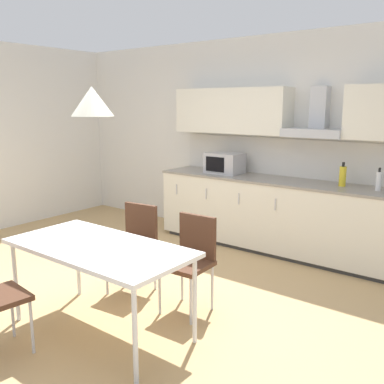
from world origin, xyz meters
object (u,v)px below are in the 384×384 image
Objects in this scene: bottle_yellow at (343,176)px; chair_far_right at (191,253)px; dining_table at (99,251)px; bottle_white at (379,181)px; chair_far_left at (135,239)px; microwave at (224,163)px; pendant_lamp at (92,101)px.

bottle_yellow reaches higher than chair_far_right.
bottle_yellow reaches higher than dining_table.
bottle_white is 2.69m from chair_far_left.
bottle_yellow is (1.59, 0.04, -0.02)m from microwave.
chair_far_right is (0.35, 0.77, -0.17)m from dining_table.
bottle_white is at bearing 62.67° from dining_table.
microwave is 2.03m from chair_far_left.
pendant_lamp is (0.00, -0.00, 1.18)m from dining_table.
bottle_white reaches higher than chair_far_right.
bottle_white is 0.29× the size of chair_far_left.
pendant_lamp is at bearing -110.07° from bottle_yellow.
chair_far_left is 0.71m from chair_far_right.
pendant_lamp is at bearing -90.00° from dining_table.
chair_far_right is (0.71, 0.00, 0.00)m from chair_far_left.
bottle_white is 0.29× the size of chair_far_right.
bottle_yellow is at bearing 55.54° from chair_far_left.
bottle_yellow is 2.96m from dining_table.
chair_far_left is at bearing -132.05° from bottle_white.
dining_table is 1.79× the size of chair_far_left.
microwave is 2.22m from chair_far_right.
chair_far_right is (0.93, -1.95, -0.53)m from microwave.
bottle_white is 3.09m from dining_table.
pendant_lamp is (-1.41, -2.73, 0.84)m from bottle_white.
bottle_yellow is 1.09× the size of bottle_white.
chair_far_left is at bearing -83.51° from microwave.
microwave is 2.89m from pendant_lamp.
pendant_lamp is at bearing -117.33° from bottle_white.
chair_far_left is (0.22, -1.95, -0.53)m from microwave.
pendant_lamp is (-1.01, -2.76, 0.83)m from bottle_yellow.
bottle_white is at bearing 0.37° from microwave.
bottle_yellow is 0.40m from bottle_white.
pendant_lamp is (-0.35, -0.77, 1.34)m from chair_far_right.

